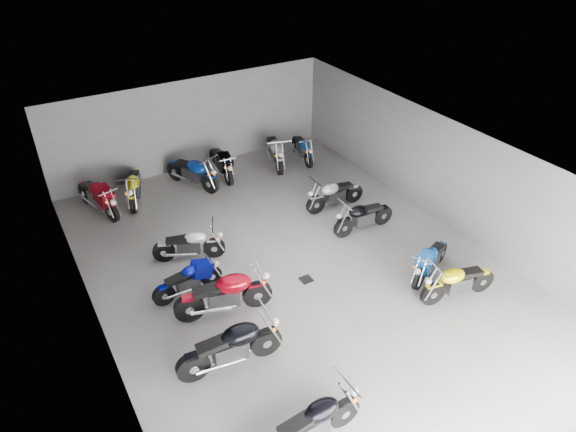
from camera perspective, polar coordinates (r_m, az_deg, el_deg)
name	(u,v)px	position (r m, az deg, el deg)	size (l,w,h in m)	color
ground	(296,269)	(13.76, 0.92, -5.93)	(14.00, 14.00, 0.00)	#9F9C97
wall_back	(192,124)	(18.46, -10.62, 9.97)	(10.00, 0.10, 3.20)	slate
wall_left	(92,286)	(11.52, -20.92, -7.31)	(0.10, 14.00, 3.20)	slate
wall_right	(443,171)	(15.68, 16.81, 4.78)	(0.10, 14.00, 3.20)	slate
ceiling	(297,161)	(12.01, 1.05, 6.12)	(10.00, 14.00, 0.04)	black
drain_grate	(306,279)	(13.43, 2.04, -7.06)	(0.32, 0.32, 0.01)	black
motorcycle_left_a	(312,424)	(9.92, 2.70, -22.05)	(2.14, 0.42, 0.94)	black
motorcycle_left_c	(231,347)	(11.06, -6.31, -14.24)	(2.33, 0.52, 1.03)	black
motorcycle_left_d	(225,294)	(12.24, -7.05, -8.61)	(2.33, 0.71, 1.04)	black
motorcycle_left_e	(188,280)	(12.97, -11.01, -6.98)	(1.85, 0.39, 0.81)	black
motorcycle_left_f	(189,245)	(14.10, -10.89, -3.14)	(1.85, 0.89, 0.86)	black
motorcycle_right_b	(458,282)	(13.26, 18.32, -6.94)	(2.05, 0.55, 0.91)	black
motorcycle_right_c	(430,260)	(13.80, 15.54, -4.78)	(1.85, 0.88, 0.86)	black
motorcycle_right_e	(363,216)	(15.14, 8.34, -0.03)	(2.01, 0.41, 0.88)	black
motorcycle_right_f	(334,194)	(16.11, 5.17, 2.44)	(2.05, 0.41, 0.90)	black
motorcycle_back_a	(98,197)	(16.85, -20.37, 2.02)	(0.76, 2.24, 1.00)	black
motorcycle_back_b	(134,186)	(17.14, -16.71, 3.18)	(0.91, 2.08, 0.96)	black
motorcycle_back_c	(193,172)	(17.50, -10.54, 4.81)	(1.09, 2.11, 0.99)	black
motorcycle_back_d	(221,162)	(18.05, -7.42, 5.92)	(0.47, 2.16, 0.95)	black
motorcycle_back_e	(275,151)	(18.65, -1.45, 7.25)	(0.85, 2.23, 1.01)	black
motorcycle_back_f	(302,148)	(19.04, 1.62, 7.54)	(0.56, 1.94, 0.86)	black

